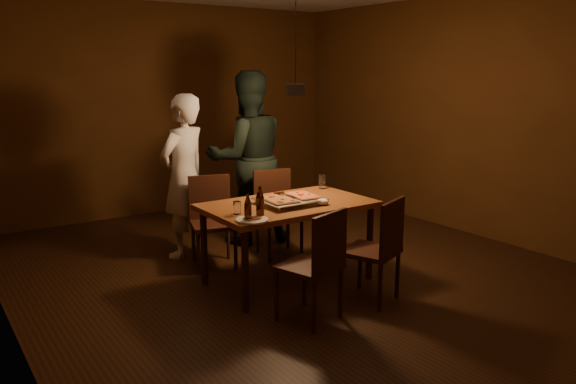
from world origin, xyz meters
TOP-DOWN VIEW (x-y plane):
  - room_shell at (0.00, 0.00)m, footprint 6.00×6.00m
  - dining_table at (-0.21, -0.18)m, footprint 1.50×0.90m
  - chair_far_left at (-0.56, 0.65)m, footprint 0.53×0.53m
  - chair_far_right at (0.15, 0.57)m, footprint 0.49×0.49m
  - chair_near_left at (-0.51, -1.02)m, footprint 0.52×0.52m
  - chair_near_right at (0.15, -1.01)m, footprint 0.55×0.55m
  - pizza_tray at (-0.22, -0.22)m, footprint 0.56×0.46m
  - pizza_meat at (-0.34, -0.22)m, footprint 0.27×0.39m
  - pizza_cheese at (-0.07, -0.22)m, footprint 0.24×0.35m
  - spatula at (-0.21, -0.20)m, footprint 0.14×0.25m
  - beer_bottle_a at (-0.83, -0.53)m, footprint 0.06×0.06m
  - beer_bottle_b at (-0.68, -0.47)m, footprint 0.07×0.07m
  - water_glass_left at (-0.79, -0.27)m, footprint 0.07×0.07m
  - water_glass_right at (0.43, 0.13)m, footprint 0.07×0.07m
  - plate_slice at (-0.80, -0.53)m, footprint 0.26×0.26m
  - napkin at (0.00, -0.42)m, footprint 0.13×0.10m
  - diner_white at (-0.67, 1.04)m, footprint 0.73×0.63m
  - diner_dark at (0.13, 1.11)m, footprint 1.08×0.93m
  - pendant_lamp at (0.00, 0.00)m, footprint 0.18×0.18m

SIDE VIEW (x-z plane):
  - chair_far_left at x=-0.56m, z-range 0.29..0.78m
  - chair_far_right at x=0.15m, z-range 0.29..0.78m
  - chair_near_left at x=-0.51m, z-range 0.29..0.78m
  - chair_near_right at x=0.15m, z-range 0.29..0.78m
  - dining_table at x=-0.21m, z-range 0.30..1.05m
  - plate_slice at x=-0.80m, z-range 0.75..0.77m
  - pizza_tray at x=-0.22m, z-range 0.75..0.80m
  - napkin at x=0.00m, z-range 0.75..0.80m
  - water_glass_left at x=-0.79m, z-range 0.75..0.86m
  - pizza_meat at x=-0.34m, z-range 0.80..0.82m
  - pizza_cheese at x=-0.07m, z-range 0.80..0.82m
  - spatula at x=-0.21m, z-range 0.79..0.83m
  - water_glass_right at x=0.43m, z-range 0.75..0.89m
  - diner_white at x=-0.67m, z-range 0.00..1.70m
  - beer_bottle_a at x=-0.83m, z-range 0.75..0.97m
  - beer_bottle_b at x=-0.68m, z-range 0.75..1.01m
  - diner_dark at x=0.13m, z-range 0.00..1.92m
  - room_shell at x=0.00m, z-range -1.60..4.40m
  - pendant_lamp at x=0.00m, z-range 1.21..2.31m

